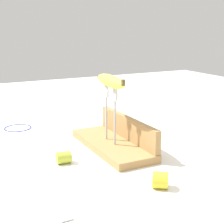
{
  "coord_description": "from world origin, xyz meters",
  "views": [
    {
      "loc": [
        0.97,
        -0.5,
        0.4
      ],
      "look_at": [
        0.0,
        0.0,
        0.12
      ],
      "focal_mm": 55.89,
      "sensor_mm": 36.0,
      "label": 1
    }
  ],
  "objects_px": {
    "wire_coil": "(18,128)",
    "banana_chunk_far": "(64,158)",
    "banana_raised_center": "(111,81)",
    "fork_fallen_far": "(147,140)",
    "fork_fallen_near": "(57,205)",
    "banana_chunk_near": "(161,180)",
    "fork_stand_center": "(111,110)"
  },
  "relations": [
    {
      "from": "wire_coil",
      "to": "fork_fallen_far",
      "type": "bearing_deg",
      "value": 45.7
    },
    {
      "from": "banana_raised_center",
      "to": "wire_coil",
      "type": "xyz_separation_m",
      "value": [
        -0.37,
        -0.22,
        -0.22
      ]
    },
    {
      "from": "wire_coil",
      "to": "banana_chunk_far",
      "type": "bearing_deg",
      "value": 5.84
    },
    {
      "from": "banana_chunk_near",
      "to": "banana_chunk_far",
      "type": "bearing_deg",
      "value": -148.18
    },
    {
      "from": "banana_raised_center",
      "to": "banana_chunk_far",
      "type": "xyz_separation_m",
      "value": [
        0.05,
        -0.18,
        -0.21
      ]
    },
    {
      "from": "banana_raised_center",
      "to": "fork_fallen_near",
      "type": "height_order",
      "value": "banana_raised_center"
    },
    {
      "from": "fork_fallen_near",
      "to": "wire_coil",
      "type": "height_order",
      "value": "fork_fallen_near"
    },
    {
      "from": "fork_fallen_near",
      "to": "banana_chunk_near",
      "type": "bearing_deg",
      "value": 83.42
    },
    {
      "from": "banana_raised_center",
      "to": "banana_chunk_near",
      "type": "bearing_deg",
      "value": -3.0
    },
    {
      "from": "fork_stand_center",
      "to": "banana_chunk_near",
      "type": "distance_m",
      "value": 0.33
    },
    {
      "from": "banana_chunk_far",
      "to": "fork_fallen_near",
      "type": "bearing_deg",
      "value": -22.92
    },
    {
      "from": "fork_stand_center",
      "to": "banana_raised_center",
      "type": "height_order",
      "value": "banana_raised_center"
    },
    {
      "from": "fork_stand_center",
      "to": "banana_chunk_near",
      "type": "xyz_separation_m",
      "value": [
        0.31,
        -0.02,
        -0.11
      ]
    },
    {
      "from": "banana_chunk_far",
      "to": "wire_coil",
      "type": "height_order",
      "value": "banana_chunk_far"
    },
    {
      "from": "fork_fallen_near",
      "to": "wire_coil",
      "type": "relative_size",
      "value": 1.84
    },
    {
      "from": "fork_stand_center",
      "to": "banana_raised_center",
      "type": "relative_size",
      "value": 0.9
    },
    {
      "from": "banana_raised_center",
      "to": "banana_chunk_far",
      "type": "bearing_deg",
      "value": -74.87
    },
    {
      "from": "banana_chunk_far",
      "to": "banana_raised_center",
      "type": "bearing_deg",
      "value": 105.13
    },
    {
      "from": "fork_fallen_near",
      "to": "wire_coil",
      "type": "distance_m",
      "value": 0.66
    },
    {
      "from": "banana_chunk_near",
      "to": "fork_stand_center",
      "type": "bearing_deg",
      "value": 177.0
    },
    {
      "from": "fork_fallen_near",
      "to": "fork_fallen_far",
      "type": "relative_size",
      "value": 1.14
    },
    {
      "from": "banana_chunk_near",
      "to": "wire_coil",
      "type": "height_order",
      "value": "banana_chunk_near"
    },
    {
      "from": "banana_raised_center",
      "to": "wire_coil",
      "type": "height_order",
      "value": "banana_raised_center"
    },
    {
      "from": "fork_stand_center",
      "to": "fork_fallen_far",
      "type": "height_order",
      "value": "fork_stand_center"
    },
    {
      "from": "fork_fallen_far",
      "to": "wire_coil",
      "type": "distance_m",
      "value": 0.52
    },
    {
      "from": "banana_raised_center",
      "to": "banana_chunk_near",
      "type": "relative_size",
      "value": 3.56
    },
    {
      "from": "banana_chunk_far",
      "to": "wire_coil",
      "type": "distance_m",
      "value": 0.43
    },
    {
      "from": "fork_fallen_near",
      "to": "wire_coil",
      "type": "xyz_separation_m",
      "value": [
        -0.65,
        0.05,
        -0.0
      ]
    },
    {
      "from": "fork_fallen_far",
      "to": "banana_chunk_far",
      "type": "xyz_separation_m",
      "value": [
        0.06,
        -0.33,
        0.01
      ]
    },
    {
      "from": "fork_stand_center",
      "to": "fork_fallen_far",
      "type": "xyz_separation_m",
      "value": [
        -0.01,
        0.15,
        -0.13
      ]
    },
    {
      "from": "banana_chunk_near",
      "to": "banana_chunk_far",
      "type": "xyz_separation_m",
      "value": [
        -0.26,
        -0.16,
        -0.0
      ]
    },
    {
      "from": "fork_fallen_near",
      "to": "fork_fallen_far",
      "type": "height_order",
      "value": "same"
    }
  ]
}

